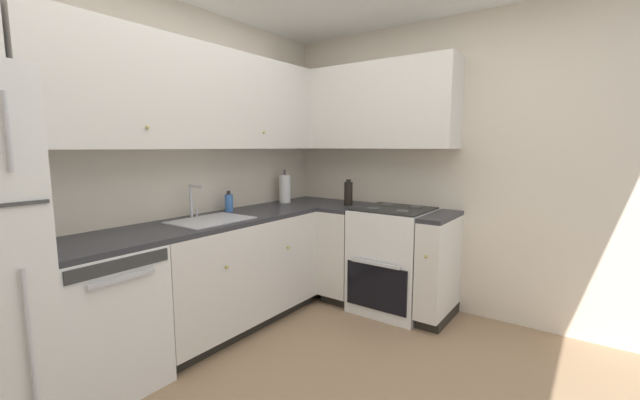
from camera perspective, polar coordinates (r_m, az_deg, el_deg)
name	(u,v)px	position (r m, az deg, el deg)	size (l,w,h in m)	color
wall_back	(154,172)	(3.14, -22.97, 3.77)	(3.66, 0.05, 2.52)	beige
wall_right	(451,168)	(3.60, 18.44, 4.41)	(0.05, 3.27, 2.52)	beige
dishwasher	(99,319)	(2.76, -29.46, -14.76)	(0.60, 0.63, 0.87)	white
lower_cabinets_back	(233,273)	(3.29, -12.56, -10.25)	(1.48, 0.62, 0.87)	silver
countertop_back	(231,218)	(3.18, -12.80, -2.60)	(2.68, 0.60, 0.04)	#2D2D33
lower_cabinets_right	(381,259)	(3.62, 8.88, -8.50)	(0.62, 1.12, 0.87)	silver
countertop_right	(382,211)	(3.52, 9.01, -1.52)	(0.60, 1.12, 0.03)	#2D2D33
oven_range	(393,259)	(3.58, 10.62, -8.36)	(0.68, 0.62, 1.05)	white
upper_cabinets_back	(198,98)	(3.16, -17.28, 13.93)	(2.36, 0.34, 0.75)	silver
upper_cabinets_right	(366,107)	(3.74, 6.64, 13.19)	(0.32, 1.67, 0.75)	silver
sink	(211,226)	(3.03, -15.50, -3.65)	(0.56, 0.40, 0.10)	#B7B7BC
faucet	(193,198)	(3.16, -17.95, 0.23)	(0.07, 0.16, 0.25)	silver
soap_bottle	(229,203)	(3.39, -13.09, -0.37)	(0.07, 0.07, 0.18)	#3F72BF
paper_towel_roll	(285,189)	(3.86, -5.12, 1.66)	(0.11, 0.11, 0.33)	white
oil_bottle	(348,193)	(3.67, 4.14, 0.99)	(0.08, 0.08, 0.24)	black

